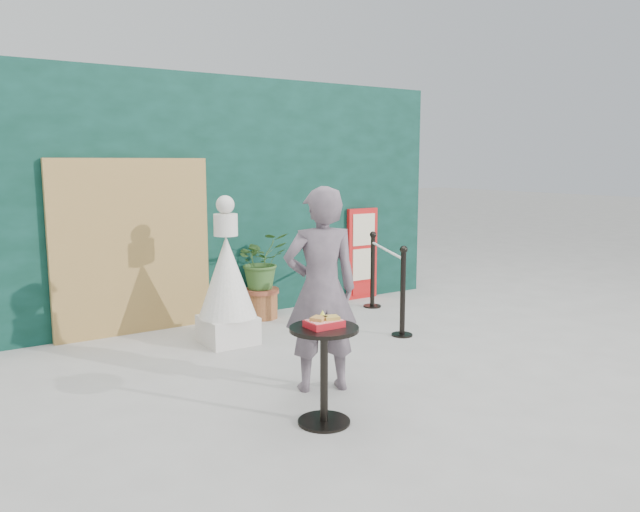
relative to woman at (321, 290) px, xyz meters
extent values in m
plane|color=#ADAAA5|center=(0.62, -0.26, -0.88)|extent=(60.00, 60.00, 0.00)
cube|color=black|center=(0.62, 2.89, 0.62)|extent=(6.00, 0.30, 3.00)
cube|color=tan|center=(-0.78, 2.68, 0.12)|extent=(1.80, 0.08, 2.00)
imported|color=slate|center=(0.00, 0.00, 0.00)|extent=(0.75, 0.62, 1.76)
cube|color=red|center=(2.52, 2.70, -0.23)|extent=(0.50, 0.06, 1.30)
cube|color=beige|center=(2.52, 2.67, 0.12)|extent=(0.38, 0.02, 0.45)
cube|color=beige|center=(2.52, 2.67, -0.38)|extent=(0.38, 0.02, 0.45)
cube|color=red|center=(2.52, 2.67, -0.73)|extent=(0.38, 0.02, 0.18)
cube|color=silver|center=(-0.07, 1.72, -0.73)|extent=(0.54, 0.54, 0.29)
cone|color=white|center=(-0.07, 1.72, -0.15)|extent=(0.63, 0.63, 0.88)
cylinder|color=silver|center=(-0.07, 1.72, 0.41)|extent=(0.25, 0.25, 0.24)
sphere|color=silver|center=(-0.07, 1.72, 0.63)|extent=(0.20, 0.20, 0.20)
cylinder|color=black|center=(-0.38, -0.61, -0.87)|extent=(0.40, 0.40, 0.02)
cylinder|color=black|center=(-0.38, -0.61, -0.52)|extent=(0.06, 0.06, 0.72)
cylinder|color=black|center=(-0.38, -0.61, -0.15)|extent=(0.52, 0.52, 0.03)
cube|color=red|center=(-0.38, -0.61, -0.11)|extent=(0.26, 0.19, 0.05)
cube|color=red|center=(-0.38, -0.61, -0.08)|extent=(0.24, 0.17, 0.00)
cube|color=#BE9545|center=(-0.42, -0.60, -0.06)|extent=(0.15, 0.14, 0.02)
cube|color=gold|center=(-0.33, -0.63, -0.06)|extent=(0.13, 0.13, 0.02)
cone|color=#FFFE43|center=(-0.36, -0.56, -0.05)|extent=(0.06, 0.06, 0.06)
cylinder|color=#995D32|center=(0.76, 2.47, -0.72)|extent=(0.39, 0.39, 0.32)
cylinder|color=#975731|center=(0.76, 2.47, -0.53)|extent=(0.43, 0.43, 0.05)
imported|color=#345A26|center=(0.76, 2.47, -0.15)|extent=(0.64, 0.56, 0.71)
cylinder|color=black|center=(1.69, 0.87, -0.87)|extent=(0.24, 0.24, 0.02)
cylinder|color=black|center=(1.69, 0.87, -0.40)|extent=(0.06, 0.06, 0.96)
sphere|color=black|center=(1.69, 0.87, 0.11)|extent=(0.09, 0.09, 0.09)
cylinder|color=black|center=(2.29, 2.17, -0.87)|extent=(0.24, 0.24, 0.02)
cylinder|color=black|center=(2.29, 2.17, -0.40)|extent=(0.06, 0.06, 0.96)
sphere|color=black|center=(2.29, 2.17, 0.11)|extent=(0.09, 0.09, 0.09)
cylinder|color=white|center=(1.99, 1.52, 0.00)|extent=(0.63, 1.31, 0.03)
camera|label=1|loc=(-2.89, -4.33, 1.09)|focal=35.00mm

